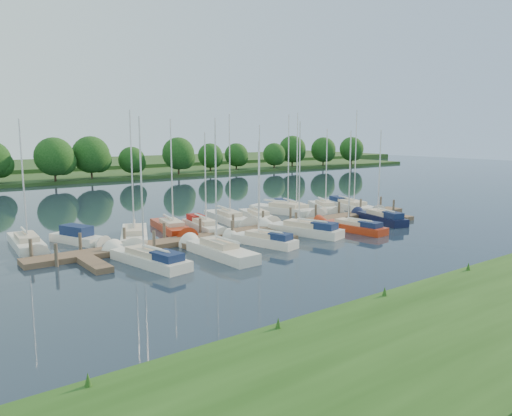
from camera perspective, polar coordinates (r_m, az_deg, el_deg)
ground at (r=39.63m, az=7.11°, el=-4.55°), size 260.00×260.00×0.00m
dock at (r=44.99m, az=0.62°, el=-2.62°), size 40.00×6.00×0.40m
mooring_pilings at (r=45.79m, az=-0.24°, el=-1.90°), size 38.24×2.84×2.00m
far_shore at (r=106.45m, az=-22.28°, el=3.40°), size 180.00×30.00×0.60m
distant_hill at (r=130.69m, az=-25.13°, el=4.29°), size 220.00×40.00×1.40m
treeline at (r=93.39m, az=-21.28°, el=5.14°), size 145.39×9.75×8.24m
sailboat_n_0 at (r=43.15m, az=-24.68°, el=-3.83°), size 2.40×8.21×10.41m
motorboat at (r=43.37m, az=-19.62°, el=-3.34°), size 3.36×5.70×1.83m
sailboat_n_2 at (r=43.08m, az=-13.72°, el=-3.28°), size 4.98×8.65×11.19m
sailboat_n_3 at (r=46.18m, az=-9.54°, el=-2.35°), size 3.17×8.40×10.54m
sailboat_n_4 at (r=46.15m, az=-5.93°, el=-2.21°), size 2.44×7.32×9.40m
sailboat_n_5 at (r=50.43m, az=-3.10°, el=-1.29°), size 3.25×8.87×11.17m
sailboat_n_6 at (r=51.53m, az=0.31°, el=-1.07°), size 3.85×7.96×10.07m
sailboat_n_7 at (r=55.46m, az=3.43°, el=-0.37°), size 4.49×8.82×11.33m
sailboat_n_8 at (r=56.22m, az=4.44°, el=-0.21°), size 3.78×9.13×11.45m
sailboat_n_9 at (r=58.10m, az=7.87°, el=-0.02°), size 4.43×7.39×9.74m
sailboat_n_10 at (r=59.33m, az=10.90°, el=0.13°), size 4.05×9.47×11.84m
sailboat_s_0 at (r=35.38m, az=-12.30°, el=-5.78°), size 3.16×8.30×10.47m
sailboat_s_1 at (r=36.82m, az=-4.27°, el=-5.08°), size 2.08×8.06×10.49m
sailboat_s_2 at (r=40.33m, az=0.75°, el=-3.78°), size 3.01×6.74×8.70m
sailboat_s_3 at (r=44.47m, az=5.40°, el=-2.61°), size 3.75×8.04×10.37m
sailboat_s_4 at (r=46.72m, az=10.88°, el=-2.20°), size 2.39×7.49×9.49m
sailboat_s_5 at (r=51.81m, az=14.03°, el=-1.21°), size 3.25×7.47×9.66m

